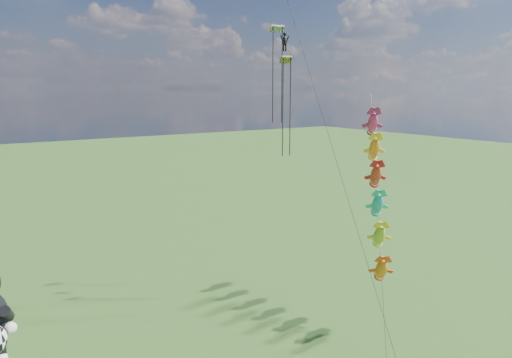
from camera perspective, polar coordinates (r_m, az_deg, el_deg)
fish_windsock_rig at (r=39.08m, az=13.61°, el=-1.25°), size 10.59×12.11×17.06m
parafoil_rig at (r=39.93m, az=3.54°, el=13.10°), size 3.86×17.37×26.80m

